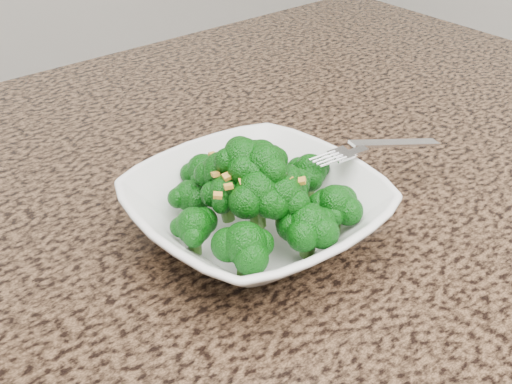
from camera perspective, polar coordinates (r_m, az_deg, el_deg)
granite_counter at (r=0.57m, az=-11.28°, el=-10.23°), size 1.64×1.04×0.03m
bowl at (r=0.60m, az=0.00°, el=-1.77°), size 0.23×0.23×0.06m
broccoli_pile at (r=0.57m, az=0.00°, el=3.32°), size 0.20×0.20×0.07m
garlic_topping at (r=0.55m, az=0.00°, el=6.58°), size 0.12×0.12×0.01m
fork at (r=0.64m, az=9.16°, el=3.68°), size 0.18×0.07×0.01m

